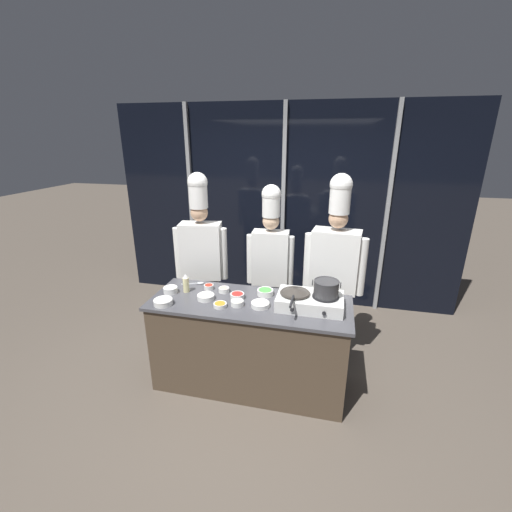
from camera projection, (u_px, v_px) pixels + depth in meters
The scene contains 21 objects.
ground_plane at pixel (250, 382), 3.38m from camera, with size 24.00×24.00×0.00m, color brown.
window_wall_back at pixel (283, 208), 4.67m from camera, with size 4.71×0.09×2.70m.
demo_counter at pixel (250, 343), 3.23m from camera, with size 1.81×0.68×0.88m.
portable_stove at pixel (310, 301), 2.96m from camera, with size 0.57×0.37×0.12m.
frying_pan at pixel (295, 291), 2.96m from camera, with size 0.26×0.46×0.04m.
stock_pot at pixel (326, 288), 2.89m from camera, with size 0.24×0.21×0.14m.
squeeze_bottle_oil at pixel (186, 283), 3.25m from camera, with size 0.06×0.06×0.18m.
prep_bowl_carrots at pixel (220, 305), 2.98m from camera, with size 0.12×0.12×0.04m.
prep_bowl_bell_pepper at pixel (237, 295), 3.13m from camera, with size 0.13×0.13×0.05m.
prep_bowl_shrimp at pixel (224, 289), 3.26m from camera, with size 0.10×0.10×0.04m.
prep_bowl_onion at pixel (163, 301), 3.02m from camera, with size 0.17×0.17×0.05m.
prep_bowl_rice at pixel (170, 289), 3.24m from camera, with size 0.13×0.13×0.06m.
prep_bowl_garlic at pixel (260, 304), 2.98m from camera, with size 0.16×0.16×0.04m.
prep_bowl_chicken at pixel (206, 296), 3.12m from camera, with size 0.16×0.16×0.05m.
prep_bowl_chili_flakes at pixel (209, 286), 3.32m from camera, with size 0.09×0.09×0.04m.
prep_bowl_noodles at pixel (237, 303), 3.00m from camera, with size 0.11×0.11×0.05m.
prep_bowl_scallions at pixel (265, 292), 3.20m from camera, with size 0.15×0.15×0.06m.
serving_spoon_slotted at pixel (197, 283), 3.44m from camera, with size 0.22×0.11×0.02m.
chef_head at pixel (201, 250), 3.77m from camera, with size 0.58×0.30×1.94m.
chef_sous at pixel (270, 256), 3.70m from camera, with size 0.51×0.23×1.83m.
chef_line at pixel (335, 261), 3.44m from camera, with size 0.61×0.29×1.97m.
Camera 1 is at (0.68, -2.67, 2.31)m, focal length 24.00 mm.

